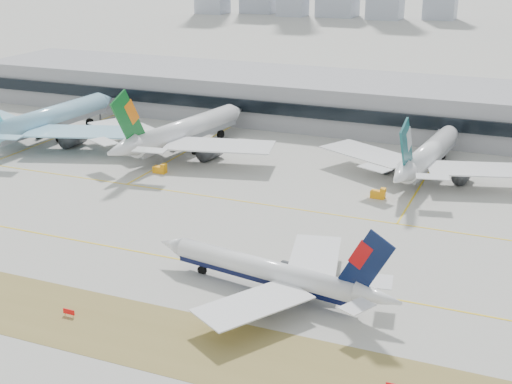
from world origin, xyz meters
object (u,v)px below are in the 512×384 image
at_px(widebody_korean, 45,121).
at_px(terminal, 350,102).
at_px(taxiing_airliner, 272,273).
at_px(widebody_cathay, 427,156).
at_px(widebody_eva, 182,132).

height_order(widebody_korean, terminal, widebody_korean).
bearing_deg(taxiing_airliner, terminal, -71.37).
bearing_deg(widebody_cathay, widebody_eva, 100.45).
relative_size(widebody_korean, terminal, 0.25).
relative_size(widebody_eva, widebody_cathay, 1.11).
bearing_deg(terminal, taxiing_airliner, -80.49).
bearing_deg(widebody_korean, terminal, -50.80).
height_order(taxiing_airliner, widebody_cathay, widebody_cathay).
xyz_separation_m(taxiing_airliner, widebody_cathay, (13.39, 77.94, 1.54)).
bearing_deg(terminal, widebody_cathay, -54.34).
distance_m(widebody_eva, terminal, 64.64).
bearing_deg(widebody_korean, taxiing_airliner, -120.14).
height_order(widebody_cathay, terminal, widebody_cathay).
distance_m(taxiing_airliner, widebody_cathay, 79.10).
bearing_deg(widebody_korean, widebody_eva, -80.77).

